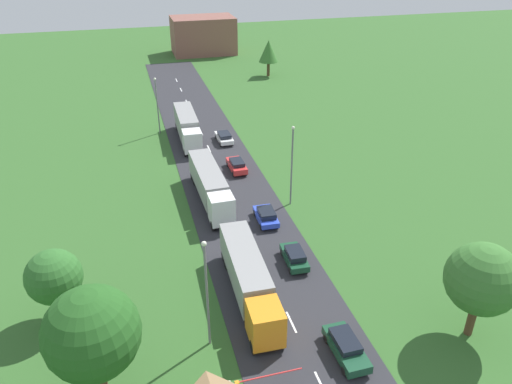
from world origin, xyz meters
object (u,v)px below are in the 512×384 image
tree_birch (482,279)px  lamppost_second (292,162)px  truck_lead (249,278)px  lamppost_third (157,103)px  car_lead (346,347)px  tree_pine (92,333)px  barrier_gate (249,383)px  distant_building (203,35)px  truck_second (210,184)px  tree_oak (54,277)px  car_third (266,216)px  car_fifth (224,137)px  tree_maple (269,51)px  car_fourth (237,165)px  truck_third (187,126)px  lamppost_lead (207,290)px  car_second (295,257)px

tree_birch → lamppost_second: bearing=106.5°
truck_lead → lamppost_third: 39.33m
truck_lead → car_lead: bearing=-57.2°
truck_lead → tree_pine: bearing=-150.2°
barrier_gate → distant_building: bearing=81.7°
truck_second → distant_building: bearing=80.6°
car_lead → tree_oak: (-19.79, 9.31, 3.27)m
car_third → car_fifth: car_third is taller
lamppost_second → tree_maple: 52.35m
car_fourth → tree_birch: tree_birch is taller
tree_oak → distant_building: 90.75m
distant_building → car_third: bearing=-95.3°
car_lead → tree_birch: 10.82m
truck_third → car_third: (4.53, -24.27, -1.38)m
car_third → distant_building: size_ratio=0.29×
tree_oak → distant_building: bearing=73.0°
truck_third → lamppost_third: bearing=133.3°
car_third → barrier_gate: car_third is taller
truck_third → distant_building: 54.26m
lamppost_lead → distant_building: (15.90, 92.36, -0.87)m
truck_lead → distant_building: (11.81, 88.21, 2.07)m
lamppost_third → tree_pine: size_ratio=0.99×
car_fifth → car_third: bearing=-90.8°
car_second → lamppost_lead: lamppost_lead is taller
car_second → tree_birch: 15.90m
car_second → tree_pine: 20.09m
truck_lead → truck_third: bearing=89.7°
truck_third → car_lead: size_ratio=2.64×
car_second → car_fifth: car_second is taller
lamppost_lead → lamppost_third: lamppost_lead is taller
truck_second → car_lead: (5.09, -24.86, -1.27)m
lamppost_lead → tree_pine: lamppost_lead is taller
truck_second → tree_oak: 21.49m
truck_second → lamppost_third: lamppost_third is taller
car_fifth → tree_oak: size_ratio=0.70×
tree_birch → car_fifth: bearing=103.6°
lamppost_second → tree_pine: size_ratio=1.09×
barrier_gate → lamppost_third: 48.29m
tree_birch → tree_maple: size_ratio=1.10×
tree_birch → tree_pine: (-26.66, 1.64, 0.14)m
truck_second → tree_oak: bearing=-133.4°
truck_second → car_third: truck_second is taller
truck_third → car_fifth: truck_third is taller
truck_third → tree_maple: 36.26m
truck_second → lamppost_second: lamppost_second is taller
tree_pine → distant_building: size_ratio=0.58×
lamppost_lead → tree_oak: bearing=152.3°
lamppost_second → tree_pine: lamppost_second is taller
truck_third → tree_maple: size_ratio=1.71×
truck_lead → barrier_gate: size_ratio=2.80×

